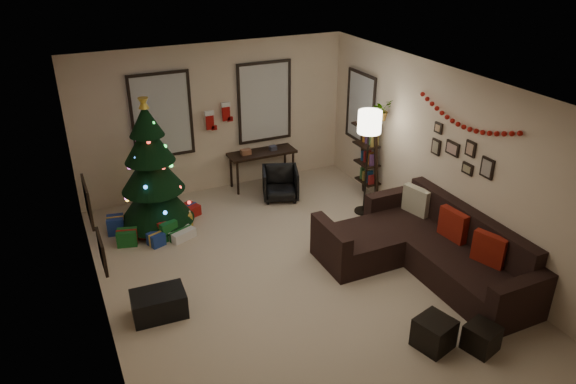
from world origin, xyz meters
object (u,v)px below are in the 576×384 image
object	(u,v)px
desk_chair	(280,183)
bookshelf	(368,157)
christmas_tree	(152,174)
desk	(262,156)
sofa	(426,250)

from	to	relation	value
desk_chair	bookshelf	distance (m)	1.63
christmas_tree	desk	bearing A→B (deg)	18.46
christmas_tree	bookshelf	size ratio (longest dim) A/B	1.40
christmas_tree	desk_chair	xyz separation A→B (m)	(2.26, 0.07, -0.64)
christmas_tree	sofa	distance (m)	4.35
desk_chair	christmas_tree	bearing A→B (deg)	-158.26
christmas_tree	sofa	world-z (taller)	christmas_tree
sofa	desk	world-z (taller)	sofa
christmas_tree	desk	size ratio (longest dim) A/B	1.77
sofa	desk	size ratio (longest dim) A/B	2.26
christmas_tree	desk_chair	size ratio (longest dim) A/B	3.84
desk	desk_chair	size ratio (longest dim) A/B	2.16
sofa	desk	distance (m)	3.74
desk	desk_chair	xyz separation A→B (m)	(0.08, -0.65, -0.31)
desk_chair	bookshelf	size ratio (longest dim) A/B	0.36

